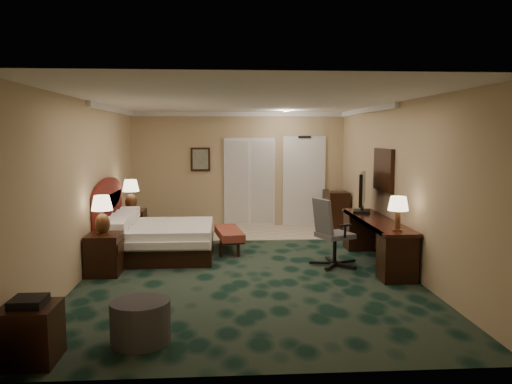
{
  "coord_description": "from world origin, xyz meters",
  "views": [
    {
      "loc": [
        -0.37,
        -8.03,
        2.15
      ],
      "look_at": [
        0.2,
        0.6,
        1.17
      ],
      "focal_mm": 35.0,
      "sensor_mm": 36.0,
      "label": 1
    }
  ],
  "objects": [
    {
      "name": "nightstand_far",
      "position": [
        -2.22,
        2.08,
        0.33
      ],
      "size": [
        0.52,
        0.6,
        0.65
      ],
      "primitive_type": "cube",
      "color": "black",
      "rests_on": "ground"
    },
    {
      "name": "nightstand_near",
      "position": [
        -2.23,
        -0.29,
        0.32
      ],
      "size": [
        0.51,
        0.58,
        0.63
      ],
      "primitive_type": "cube",
      "color": "black",
      "rests_on": "ground"
    },
    {
      "name": "wall_left",
      "position": [
        -2.5,
        0.0,
        1.35
      ],
      "size": [
        0.0,
        7.5,
        2.7
      ],
      "primitive_type": "cube",
      "color": "tan",
      "rests_on": "ground"
    },
    {
      "name": "wall_back",
      "position": [
        0.0,
        3.75,
        1.35
      ],
      "size": [
        5.0,
        0.0,
        2.7
      ],
      "primitive_type": "cube",
      "color": "tan",
      "rests_on": "ground"
    },
    {
      "name": "crown_molding",
      "position": [
        0.0,
        0.0,
        2.65
      ],
      "size": [
        5.0,
        7.5,
        0.1
      ],
      "primitive_type": null,
      "color": "white",
      "rests_on": "wall_back"
    },
    {
      "name": "wall_art",
      "position": [
        -0.9,
        3.71,
        1.6
      ],
      "size": [
        0.45,
        0.06,
        0.55
      ],
      "primitive_type": "cube",
      "color": "#49655C",
      "rests_on": "wall_back"
    },
    {
      "name": "bed_bench",
      "position": [
        -0.27,
        1.2,
        0.2
      ],
      "size": [
        0.58,
        1.24,
        0.4
      ],
      "primitive_type": "cube",
      "rotation": [
        0.0,
        0.0,
        0.14
      ],
      "color": "maroon",
      "rests_on": "ground"
    },
    {
      "name": "tv",
      "position": [
        2.16,
        0.84,
        1.11
      ],
      "size": [
        0.39,
        0.92,
        0.74
      ],
      "primitive_type": "cube",
      "rotation": [
        0.0,
        0.0,
        -0.33
      ],
      "color": "black",
      "rests_on": "desk"
    },
    {
      "name": "wall_mirror",
      "position": [
        2.46,
        0.6,
        1.55
      ],
      "size": [
        0.05,
        0.95,
        0.75
      ],
      "primitive_type": "cube",
      "color": "white",
      "rests_on": "wall_right"
    },
    {
      "name": "lamp_far",
      "position": [
        -2.22,
        2.02,
        0.96
      ],
      "size": [
        0.36,
        0.36,
        0.63
      ],
      "primitive_type": null,
      "rotation": [
        0.0,
        0.0,
        0.08
      ],
      "color": "#32160D",
      "rests_on": "nightstand_far"
    },
    {
      "name": "wall_right",
      "position": [
        2.5,
        0.0,
        1.35
      ],
      "size": [
        0.0,
        7.5,
        2.7
      ],
      "primitive_type": "cube",
      "color": "tan",
      "rests_on": "ground"
    },
    {
      "name": "entry_door",
      "position": [
        1.55,
        3.72,
        1.05
      ],
      "size": [
        1.02,
        0.06,
        2.18
      ],
      "primitive_type": "cube",
      "color": "white",
      "rests_on": "ground"
    },
    {
      "name": "tile_patch",
      "position": [
        0.9,
        2.9,
        0.01
      ],
      "size": [
        3.2,
        1.7,
        0.01
      ],
      "primitive_type": "cube",
      "color": "beige",
      "rests_on": "ground"
    },
    {
      "name": "ceiling",
      "position": [
        0.0,
        0.0,
        2.7
      ],
      "size": [
        5.0,
        7.5,
        0.0
      ],
      "primitive_type": "cube",
      "color": "white",
      "rests_on": "wall_back"
    },
    {
      "name": "desk_lamp",
      "position": [
        2.2,
        -0.92,
        1.01
      ],
      "size": [
        0.39,
        0.39,
        0.53
      ],
      "primitive_type": null,
      "rotation": [
        0.0,
        0.0,
        -0.34
      ],
      "color": "#32160D",
      "rests_on": "desk"
    },
    {
      "name": "headboard",
      "position": [
        -2.44,
        1.0,
        0.7
      ],
      "size": [
        0.12,
        2.0,
        1.4
      ],
      "primitive_type": null,
      "color": "#50170C",
      "rests_on": "ground"
    },
    {
      "name": "wall_front",
      "position": [
        0.0,
        -3.75,
        1.35
      ],
      "size": [
        5.0,
        0.0,
        2.7
      ],
      "primitive_type": "cube",
      "color": "tan",
      "rests_on": "ground"
    },
    {
      "name": "floor",
      "position": [
        0.0,
        0.0,
        0.0
      ],
      "size": [
        5.0,
        7.5,
        0.0
      ],
      "primitive_type": "cube",
      "color": "black",
      "rests_on": "ground"
    },
    {
      "name": "closet_doors",
      "position": [
        0.25,
        3.71,
        1.05
      ],
      "size": [
        1.2,
        0.06,
        2.1
      ],
      "primitive_type": "cube",
      "color": "#BBB8B3",
      "rests_on": "ground"
    },
    {
      "name": "lamp_near",
      "position": [
        -2.23,
        -0.34,
        0.94
      ],
      "size": [
        0.41,
        0.41,
        0.61
      ],
      "primitive_type": null,
      "rotation": [
        0.0,
        0.0,
        -0.35
      ],
      "color": "#32160D",
      "rests_on": "nightstand_near"
    },
    {
      "name": "side_table",
      "position": [
        -2.21,
        -3.34,
        0.28
      ],
      "size": [
        0.51,
        0.51,
        0.55
      ],
      "primitive_type": "cube",
      "color": "black",
      "rests_on": "ground"
    },
    {
      "name": "desk_chair",
      "position": [
        1.46,
        -0.05,
        0.57
      ],
      "size": [
        0.86,
        0.83,
        1.14
      ],
      "primitive_type": null,
      "rotation": [
        0.0,
        0.0,
        0.41
      ],
      "color": "#565656",
      "rests_on": "ground"
    },
    {
      "name": "minibar",
      "position": [
        2.22,
        3.2,
        0.44
      ],
      "size": [
        0.46,
        0.84,
        0.88
      ],
      "primitive_type": "cube",
      "color": "black",
      "rests_on": "ground"
    },
    {
      "name": "ottoman",
      "position": [
        -1.24,
        -2.95,
        0.22
      ],
      "size": [
        0.8,
        0.8,
        0.45
      ],
      "primitive_type": "cylinder",
      "rotation": [
        0.0,
        0.0,
        -0.35
      ],
      "color": "#303030",
      "rests_on": "ground"
    },
    {
      "name": "bed",
      "position": [
        -1.49,
        0.81,
        0.29
      ],
      "size": [
        1.83,
        1.69,
        0.58
      ],
      "primitive_type": "cube",
      "color": "white",
      "rests_on": "ground"
    },
    {
      "name": "desk",
      "position": [
        2.2,
        0.11,
        0.37
      ],
      "size": [
        0.56,
        2.58,
        0.74
      ],
      "primitive_type": "cube",
      "color": "black",
      "rests_on": "ground"
    }
  ]
}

